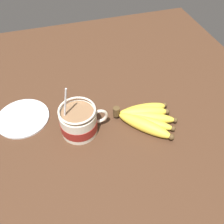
% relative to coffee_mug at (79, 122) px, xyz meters
% --- Properties ---
extents(table, '(1.26, 1.26, 0.04)m').
position_rel_coffee_mug_xyz_m(table, '(0.03, 0.01, -0.06)').
color(table, '#422819').
rests_on(table, ground).
extents(coffee_mug, '(0.14, 0.10, 0.17)m').
position_rel_coffee_mug_xyz_m(coffee_mug, '(0.00, 0.00, 0.00)').
color(coffee_mug, beige).
rests_on(coffee_mug, table).
extents(banana_bunch, '(0.18, 0.16, 0.04)m').
position_rel_coffee_mug_xyz_m(banana_bunch, '(0.19, -0.02, -0.02)').
color(banana_bunch, '#4C381E').
rests_on(banana_bunch, table).
extents(small_plate, '(0.16, 0.16, 0.01)m').
position_rel_coffee_mug_xyz_m(small_plate, '(-0.16, 0.10, -0.04)').
color(small_plate, silver).
rests_on(small_plate, table).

